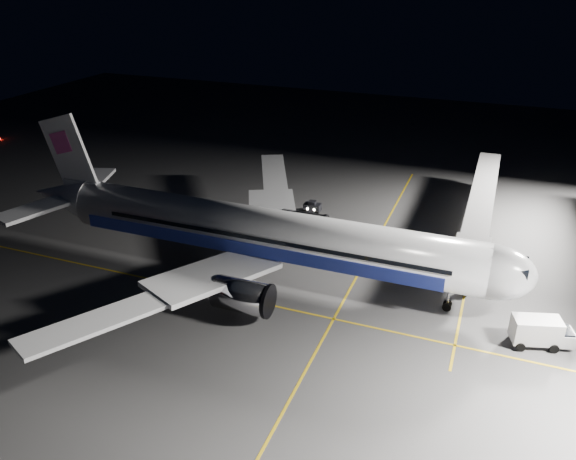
{
  "coord_description": "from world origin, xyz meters",
  "views": [
    {
      "loc": [
        22.81,
        -51.98,
        32.97
      ],
      "look_at": [
        2.6,
        0.2,
        6.0
      ],
      "focal_mm": 35.0,
      "sensor_mm": 36.0,
      "label": 1
    }
  ],
  "objects_px": {
    "baggage_tug": "(312,207)",
    "safety_cone_b": "(332,228)",
    "airliner": "(257,232)",
    "jet_bridge": "(480,207)",
    "service_truck": "(542,331)",
    "safety_cone_c": "(270,254)",
    "safety_cone_a": "(252,243)"
  },
  "relations": [
    {
      "from": "baggage_tug",
      "to": "jet_bridge",
      "type": "bearing_deg",
      "value": -3.56
    },
    {
      "from": "jet_bridge",
      "to": "safety_cone_a",
      "type": "height_order",
      "value": "jet_bridge"
    },
    {
      "from": "safety_cone_c",
      "to": "baggage_tug",
      "type": "bearing_deg",
      "value": 88.27
    },
    {
      "from": "safety_cone_a",
      "to": "safety_cone_b",
      "type": "height_order",
      "value": "safety_cone_b"
    },
    {
      "from": "safety_cone_a",
      "to": "safety_cone_b",
      "type": "xyz_separation_m",
      "value": [
        8.25,
        8.1,
        0.03
      ]
    },
    {
      "from": "safety_cone_a",
      "to": "service_truck",
      "type": "bearing_deg",
      "value": -14.73
    },
    {
      "from": "service_truck",
      "to": "baggage_tug",
      "type": "relative_size",
      "value": 2.47
    },
    {
      "from": "airliner",
      "to": "safety_cone_c",
      "type": "relative_size",
      "value": 110.63
    },
    {
      "from": "baggage_tug",
      "to": "safety_cone_b",
      "type": "relative_size",
      "value": 3.64
    },
    {
      "from": "safety_cone_a",
      "to": "safety_cone_b",
      "type": "bearing_deg",
      "value": 44.46
    },
    {
      "from": "jet_bridge",
      "to": "safety_cone_b",
      "type": "distance_m",
      "value": 19.23
    },
    {
      "from": "service_truck",
      "to": "baggage_tug",
      "type": "xyz_separation_m",
      "value": [
        -30.2,
        21.72,
        -0.74
      ]
    },
    {
      "from": "jet_bridge",
      "to": "safety_cone_c",
      "type": "bearing_deg",
      "value": -148.83
    },
    {
      "from": "baggage_tug",
      "to": "safety_cone_a",
      "type": "bearing_deg",
      "value": -108.38
    },
    {
      "from": "jet_bridge",
      "to": "safety_cone_a",
      "type": "xyz_separation_m",
      "value": [
        -26.56,
        -12.16,
        -4.28
      ]
    },
    {
      "from": "airliner",
      "to": "baggage_tug",
      "type": "height_order",
      "value": "airliner"
    },
    {
      "from": "jet_bridge",
      "to": "safety_cone_c",
      "type": "height_order",
      "value": "jet_bridge"
    },
    {
      "from": "baggage_tug",
      "to": "safety_cone_b",
      "type": "distance_m",
      "value": 6.51
    },
    {
      "from": "baggage_tug",
      "to": "safety_cone_c",
      "type": "xyz_separation_m",
      "value": [
        -0.44,
        -14.69,
        -0.52
      ]
    },
    {
      "from": "jet_bridge",
      "to": "safety_cone_b",
      "type": "xyz_separation_m",
      "value": [
        -18.31,
        -4.06,
        -4.25
      ]
    },
    {
      "from": "airliner",
      "to": "service_truck",
      "type": "height_order",
      "value": "airliner"
    },
    {
      "from": "airliner",
      "to": "jet_bridge",
      "type": "height_order",
      "value": "airliner"
    },
    {
      "from": "airliner",
      "to": "baggage_tug",
      "type": "distance_m",
      "value": 19.19
    },
    {
      "from": "safety_cone_a",
      "to": "safety_cone_c",
      "type": "relative_size",
      "value": 1.09
    },
    {
      "from": "service_truck",
      "to": "safety_cone_b",
      "type": "relative_size",
      "value": 8.98
    },
    {
      "from": "baggage_tug",
      "to": "safety_cone_c",
      "type": "height_order",
      "value": "baggage_tug"
    },
    {
      "from": "service_truck",
      "to": "baggage_tug",
      "type": "distance_m",
      "value": 37.2
    },
    {
      "from": "safety_cone_c",
      "to": "safety_cone_b",
      "type": "bearing_deg",
      "value": 63.74
    },
    {
      "from": "baggage_tug",
      "to": "safety_cone_b",
      "type": "xyz_separation_m",
      "value": [
        4.49,
        -4.69,
        -0.46
      ]
    },
    {
      "from": "airliner",
      "to": "jet_bridge",
      "type": "xyz_separation_m",
      "value": [
        23.08,
        18.06,
        -0.58
      ]
    },
    {
      "from": "baggage_tug",
      "to": "safety_cone_a",
      "type": "distance_m",
      "value": 13.34
    },
    {
      "from": "safety_cone_b",
      "to": "safety_cone_c",
      "type": "distance_m",
      "value": 11.15
    }
  ]
}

